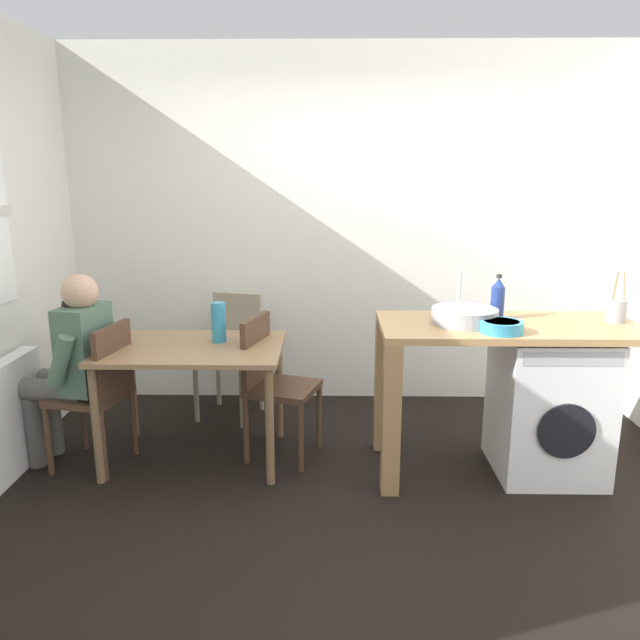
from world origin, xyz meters
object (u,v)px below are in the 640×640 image
chair_spare_by_wall (233,347)px  washing_machine (548,404)px  seated_person (73,360)px  chair_opposite (272,379)px  utensil_crock (617,310)px  bottle_tall_green (498,299)px  mixing_bowl (501,326)px  chair_person_seat (100,388)px  vase (219,322)px  dining_table (193,361)px

chair_spare_by_wall → washing_machine: size_ratio=1.05×
chair_spare_by_wall → seated_person: bearing=62.0°
chair_opposite → utensil_crock: bearing=102.7°
washing_machine → bottle_tall_green: size_ratio=3.21×
mixing_bowl → utensil_crock: (0.73, 0.25, 0.03)m
chair_person_seat → chair_spare_by_wall: bearing=-25.9°
chair_person_seat → washing_machine: bearing=-79.3°
utensil_crock → vase: utensil_crock is taller
dining_table → chair_opposite: (0.48, 0.07, -0.14)m
bottle_tall_green → utensil_crock: 0.68m
chair_opposite → chair_spare_by_wall: same height
chair_opposite → dining_table: bearing=-64.4°
seated_person → utensil_crock: (3.22, 0.00, 0.32)m
dining_table → bottle_tall_green: size_ratio=4.11×
washing_machine → mixing_bowl: (-0.37, -0.20, 0.53)m
vase → seated_person: bearing=-167.9°
dining_table → chair_spare_by_wall: size_ratio=1.22×
dining_table → seated_person: 0.71m
chair_opposite → chair_spare_by_wall: (-0.36, 0.70, 0.00)m
chair_person_seat → vase: size_ratio=3.59×
bottle_tall_green → mixing_bowl: bearing=-100.5°
chair_person_seat → chair_opposite: size_ratio=1.00×
chair_spare_by_wall → utensil_crock: size_ratio=3.00×
washing_machine → chair_person_seat: bearing=179.6°
chair_person_seat → seated_person: (-0.16, 0.03, 0.16)m
seated_person → washing_machine: (2.85, -0.05, -0.24)m
chair_opposite → vase: size_ratio=3.59×
dining_table → bottle_tall_green: bearing=-0.1°
chair_opposite → seated_person: size_ratio=0.75×
chair_spare_by_wall → vase: (0.03, -0.67, 0.36)m
chair_person_seat → bottle_tall_green: bearing=-76.2°
seated_person → washing_machine: 2.86m
washing_machine → bottle_tall_green: (-0.31, 0.13, 0.61)m
dining_table → mixing_bowl: mixing_bowl is taller
mixing_bowl → vase: vase is taller
chair_person_seat → bottle_tall_green: size_ratio=3.36×
chair_spare_by_wall → dining_table: bearing=97.1°
chair_opposite → bottle_tall_green: (1.36, -0.07, 0.53)m
washing_machine → vase: vase is taller
mixing_bowl → utensil_crock: size_ratio=0.78×
washing_machine → vase: bearing=173.3°
seated_person → bottle_tall_green: size_ratio=4.48×
chair_person_seat → washing_machine: (2.69, -0.02, -0.08)m
mixing_bowl → utensil_crock: utensil_crock is taller
bottle_tall_green → vase: 1.70m
chair_spare_by_wall → mixing_bowl: 2.04m
dining_table → utensil_crock: 2.54m
chair_spare_by_wall → washing_machine: chair_spare_by_wall is taller
chair_person_seat → chair_opposite: bearing=-68.6°
seated_person → chair_person_seat: bearing=-90.0°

